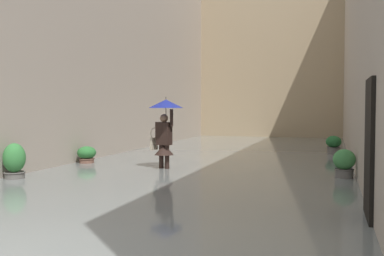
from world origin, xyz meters
The scene contains 9 objects.
ground_plane centered at (0.00, -10.41, 0.00)m, with size 60.00×60.00×0.00m, color #605B56.
flood_water centered at (0.00, -10.41, 0.09)m, with size 8.45×26.82×0.18m, color slate.
building_facade_right centered at (4.72, -10.40, 4.83)m, with size 2.04×24.82×9.67m.
building_facade_far centered at (0.00, -21.72, 5.96)m, with size 11.25×1.80×11.92m, color tan.
person_wading centered at (0.89, -7.42, 1.37)m, with size 0.91×0.91×2.06m.
potted_plant_mid_right centered at (3.49, -7.87, 0.37)m, with size 0.54×0.54×0.66m.
potted_plant_far_left centered at (-3.55, -7.23, 0.45)m, with size 0.50×0.50×0.83m.
potted_plant_mid_left centered at (-3.34, -12.64, 0.44)m, with size 0.52×0.52×0.80m.
potted_plant_far_right centered at (3.56, -4.88, 0.51)m, with size 0.50×0.50×0.97m.
Camera 1 is at (-3.28, 3.45, 1.78)m, focal length 41.69 mm.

